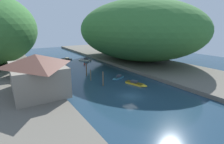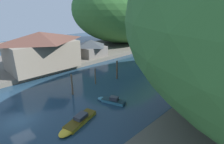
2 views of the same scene
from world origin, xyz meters
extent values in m
plane|color=#1E384C|center=(0.00, 30.00, 0.00)|extent=(130.00, 130.00, 0.00)
cube|color=#666056|center=(23.41, 30.00, 0.47)|extent=(22.00, 120.00, 0.93)
ellipsoid|color=#387033|center=(24.51, 28.11, 12.44)|extent=(40.47, 56.66, 23.02)
cube|color=gray|center=(-15.94, 10.37, 3.79)|extent=(9.40, 13.65, 5.72)
pyramid|color=brown|center=(-15.94, 10.37, 7.69)|extent=(10.15, 14.74, 2.09)
cube|color=slate|center=(-16.92, 24.30, 2.26)|extent=(6.97, 6.51, 2.67)
pyramid|color=#3D4247|center=(-16.92, 24.30, 4.45)|extent=(7.53, 7.03, 1.70)
cube|color=silver|center=(-4.25, 34.77, 0.19)|extent=(4.51, 3.70, 0.37)
ellipsoid|color=silver|center=(-6.04, 33.70, 0.19)|extent=(2.67, 2.55, 0.37)
cube|color=#504E4A|center=(-4.25, 34.77, 0.39)|extent=(4.60, 3.77, 0.03)
cube|color=navy|center=(-8.62, 48.10, 0.27)|extent=(2.91, 2.56, 0.54)
ellipsoid|color=navy|center=(-9.69, 48.76, 0.27)|extent=(1.80, 1.84, 0.54)
cube|color=black|center=(-8.62, 48.10, 0.55)|extent=(2.97, 2.61, 0.03)
cube|color=#333842|center=(-8.55, 48.06, 0.84)|extent=(1.29, 1.33, 0.60)
cube|color=black|center=(1.90, 46.67, 0.19)|extent=(3.42, 4.55, 0.39)
ellipsoid|color=black|center=(0.91, 48.57, 0.19)|extent=(2.37, 2.62, 0.39)
cube|color=black|center=(1.90, 46.67, 0.40)|extent=(3.49, 4.64, 0.03)
cube|color=#9E937F|center=(1.96, 46.55, 0.62)|extent=(1.71, 1.86, 0.47)
cube|color=silver|center=(7.71, 39.96, 0.27)|extent=(3.92, 4.35, 0.54)
ellipsoid|color=silver|center=(6.27, 41.70, 0.27)|extent=(2.44, 2.57, 0.54)
cube|color=#504E4A|center=(7.71, 39.96, 0.55)|extent=(4.00, 4.44, 0.03)
cube|color=#333842|center=(7.80, 39.85, 0.88)|extent=(1.74, 1.83, 0.68)
cube|color=gold|center=(5.44, 5.39, 0.22)|extent=(2.79, 4.91, 0.45)
ellipsoid|color=gold|center=(6.12, 3.15, 0.22)|extent=(2.04, 2.65, 0.45)
cube|color=#4C3E0E|center=(5.44, 5.39, 0.46)|extent=(2.84, 5.01, 0.03)
cube|color=#333842|center=(5.40, 5.53, 0.70)|extent=(1.48, 1.87, 0.51)
cube|color=teal|center=(4.95, 11.62, 0.23)|extent=(3.67, 2.33, 0.45)
ellipsoid|color=teal|center=(3.32, 11.00, 0.23)|extent=(2.02, 1.65, 0.45)
cube|color=#132A33|center=(4.95, 11.62, 0.47)|extent=(3.74, 2.37, 0.03)
cube|color=#333842|center=(5.05, 11.66, 0.74)|extent=(1.43, 1.19, 0.57)
cylinder|color=brown|center=(-1.64, 8.74, 1.69)|extent=(0.28, 0.28, 3.38)
sphere|color=brown|center=(-1.64, 8.74, 3.44)|extent=(0.25, 0.25, 0.25)
cylinder|color=brown|center=(-2.37, 14.10, 1.47)|extent=(0.21, 0.21, 2.93)
sphere|color=brown|center=(-2.37, 14.10, 2.97)|extent=(0.19, 0.19, 0.19)
cylinder|color=brown|center=(-1.44, 18.87, 1.79)|extent=(0.31, 0.31, 3.57)
sphere|color=brown|center=(-1.44, 18.87, 3.64)|extent=(0.28, 0.28, 0.28)
sphere|color=red|center=(3.93, 32.75, 0.29)|extent=(0.58, 0.58, 0.58)
cone|color=red|center=(3.93, 32.75, 0.72)|extent=(0.29, 0.29, 0.29)
cylinder|color=#282D3D|center=(-14.82, 8.38, 1.36)|extent=(0.13, 0.13, 0.85)
cylinder|color=#282D3D|center=(-14.83, 8.56, 1.36)|extent=(0.13, 0.13, 0.85)
cube|color=#B2231E|center=(-14.83, 8.47, 2.09)|extent=(0.23, 0.39, 0.62)
sphere|color=beige|center=(-14.83, 8.47, 2.51)|extent=(0.22, 0.22, 0.22)
camera|label=1|loc=(-21.30, -26.39, 14.10)|focal=28.00mm
camera|label=2|loc=(21.31, -4.50, 13.25)|focal=28.00mm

